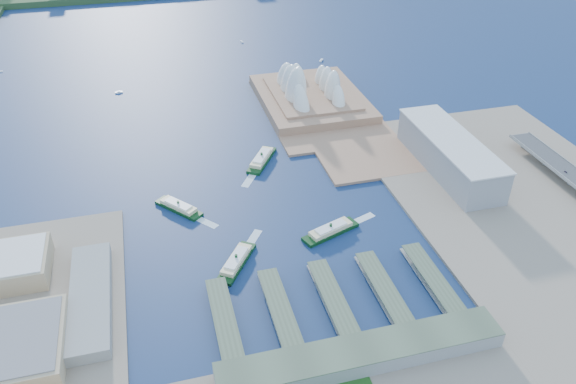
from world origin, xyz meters
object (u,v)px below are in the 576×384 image
object	(u,v)px
toaster_building	(449,154)
ferry_d	(331,229)
car_c	(566,172)
ferry_c	(236,260)
ferry_b	(262,157)
ferry_a	(178,205)
opera_house	(312,81)

from	to	relation	value
toaster_building	ferry_d	distance (m)	170.35
car_c	ferry_d	bearing A→B (deg)	3.66
toaster_building	ferry_c	distance (m)	260.68
ferry_b	car_c	size ratio (longest dim) A/B	13.53
toaster_building	ferry_b	size ratio (longest dim) A/B	2.68
ferry_a	ferry_c	distance (m)	100.30
ferry_c	ferry_d	bearing A→B (deg)	-133.34
toaster_building	ferry_a	distance (m)	283.07
opera_house	toaster_building	xyz separation A→B (m)	(90.00, -200.00, -11.50)
opera_house	ferry_b	xyz separation A→B (m)	(-95.89, -130.74, -26.53)
opera_house	ferry_a	xyz separation A→B (m)	(-192.64, -198.49, -27.09)
toaster_building	ferry_b	bearing A→B (deg)	159.56
ferry_c	ferry_d	world-z (taller)	ferry_d
ferry_b	car_c	xyz separation A→B (m)	(286.89, -124.10, 10.00)
ferry_c	ferry_d	size ratio (longest dim) A/B	0.97
toaster_building	ferry_d	xyz separation A→B (m)	(-154.02, -71.16, -15.23)
car_c	ferry_a	bearing A→B (deg)	-8.35
opera_house	ferry_c	distance (m)	330.22
ferry_a	ferry_b	xyz separation A→B (m)	(96.75, 67.76, 0.55)
opera_house	ferry_c	world-z (taller)	opera_house
opera_house	toaster_building	size ratio (longest dim) A/B	1.16
toaster_building	ferry_b	xyz separation A→B (m)	(-185.89, 69.26, -15.03)
ferry_a	car_c	xyz separation A→B (m)	(383.64, -56.34, 10.56)
ferry_d	opera_house	bearing A→B (deg)	-33.39
ferry_d	car_c	world-z (taller)	car_c
ferry_d	car_c	xyz separation A→B (m)	(255.02, 16.33, 10.20)
ferry_b	car_c	bearing A→B (deg)	8.72
ferry_a	ferry_c	world-z (taller)	ferry_c
opera_house	car_c	distance (m)	318.90
ferry_d	ferry_c	bearing A→B (deg)	82.33
opera_house	ferry_d	distance (m)	279.90
toaster_building	car_c	distance (m)	115.04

